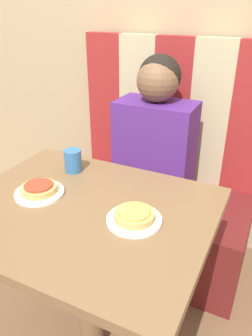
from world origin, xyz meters
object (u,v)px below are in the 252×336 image
at_px(plate_left, 40,193).
at_px(plate_right, 134,220).
at_px(pizza_right, 134,215).
at_px(person, 156,133).
at_px(pizza_left, 39,188).
at_px(drinking_cup, 73,161).

height_order(plate_left, plate_right, same).
bearing_deg(plate_right, pizza_right, -90.00).
height_order(person, plate_left, person).
height_order(pizza_left, pizza_right, same).
bearing_deg(pizza_right, person, 105.83).
height_order(person, pizza_left, person).
relative_size(plate_right, drinking_cup, 1.92).
distance_m(pizza_right, drinking_cup, 0.44).
distance_m(person, drinking_cup, 0.50).
bearing_deg(plate_left, person, 74.17).
height_order(plate_right, pizza_left, pizza_left).
xyz_separation_m(person, pizza_right, (0.19, -0.68, -0.02)).
bearing_deg(pizza_left, plate_right, 0.00).
relative_size(person, pizza_left, 5.54).
relative_size(person, pizza_right, 5.54).
height_order(plate_left, drinking_cup, drinking_cup).
bearing_deg(plate_right, plate_left, 180.00).
distance_m(plate_right, drinking_cup, 0.44).
bearing_deg(pizza_left, plate_left, 90.00).
bearing_deg(plate_right, drinking_cup, 150.63).
xyz_separation_m(person, pizza_left, (-0.19, -0.68, -0.02)).
xyz_separation_m(plate_right, pizza_right, (0.00, -0.00, 0.02)).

